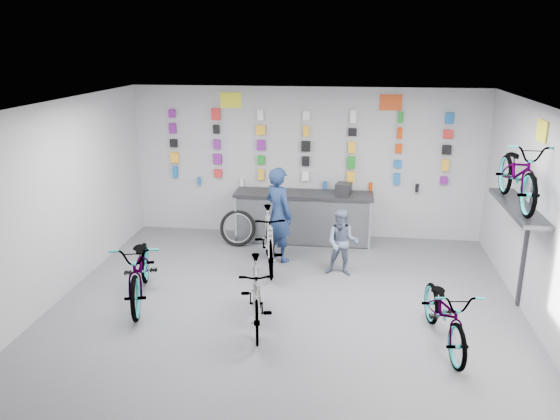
# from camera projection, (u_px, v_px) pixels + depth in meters

# --- Properties ---
(floor) EXTENTS (8.00, 8.00, 0.00)m
(floor) POSITION_uv_depth(u_px,v_px,m) (280.00, 329.00, 7.58)
(floor) COLOR #545459
(floor) RESTS_ON ground
(ceiling) EXTENTS (8.00, 8.00, 0.00)m
(ceiling) POSITION_uv_depth(u_px,v_px,m) (280.00, 112.00, 6.69)
(ceiling) COLOR white
(ceiling) RESTS_ON wall_back
(wall_back) EXTENTS (7.00, 0.00, 7.00)m
(wall_back) POSITION_uv_depth(u_px,v_px,m) (306.00, 163.00, 10.92)
(wall_back) COLOR #B5B5B8
(wall_back) RESTS_ON floor
(wall_left) EXTENTS (0.00, 8.00, 8.00)m
(wall_left) POSITION_uv_depth(u_px,v_px,m) (30.00, 217.00, 7.57)
(wall_left) COLOR #B5B5B8
(wall_left) RESTS_ON floor
(counter) EXTENTS (2.70, 0.66, 1.00)m
(counter) POSITION_uv_depth(u_px,v_px,m) (303.00, 218.00, 10.79)
(counter) COLOR black
(counter) RESTS_ON floor
(merch_wall) EXTENTS (5.57, 0.08, 1.57)m
(merch_wall) POSITION_uv_depth(u_px,v_px,m) (304.00, 149.00, 10.77)
(merch_wall) COLOR #1960AF
(merch_wall) RESTS_ON wall_back
(wall_bracket) EXTENTS (0.39, 1.90, 2.00)m
(wall_bracket) POSITION_uv_depth(u_px,v_px,m) (519.00, 213.00, 7.86)
(wall_bracket) COLOR #333338
(wall_bracket) RESTS_ON wall_right
(sign_left) EXTENTS (0.42, 0.02, 0.30)m
(sign_left) POSITION_uv_depth(u_px,v_px,m) (231.00, 100.00, 10.73)
(sign_left) COLOR #FFFA2B
(sign_left) RESTS_ON wall_back
(sign_right) EXTENTS (0.42, 0.02, 0.30)m
(sign_right) POSITION_uv_depth(u_px,v_px,m) (391.00, 102.00, 10.34)
(sign_right) COLOR #DE4B1D
(sign_right) RESTS_ON wall_back
(sign_side) EXTENTS (0.02, 0.40, 0.30)m
(sign_side) POSITION_uv_depth(u_px,v_px,m) (542.00, 131.00, 7.49)
(sign_side) COLOR #FFFA2B
(sign_side) RESTS_ON wall_right
(bike_left) EXTENTS (1.19, 2.09, 1.04)m
(bike_left) POSITION_uv_depth(u_px,v_px,m) (140.00, 268.00, 8.31)
(bike_left) COLOR gray
(bike_left) RESTS_ON floor
(bike_center) EXTENTS (0.75, 1.67, 0.97)m
(bike_center) POSITION_uv_depth(u_px,v_px,m) (256.00, 294.00, 7.54)
(bike_center) COLOR gray
(bike_center) RESTS_ON floor
(bike_right) EXTENTS (0.85, 1.80, 0.91)m
(bike_right) POSITION_uv_depth(u_px,v_px,m) (445.00, 312.00, 7.09)
(bike_right) COLOR gray
(bike_right) RESTS_ON floor
(bike_service) EXTENTS (0.86, 1.82, 1.06)m
(bike_service) POSITION_uv_depth(u_px,v_px,m) (269.00, 239.00, 9.53)
(bike_service) COLOR gray
(bike_service) RESTS_ON floor
(bike_wall) EXTENTS (0.63, 1.80, 0.95)m
(bike_wall) POSITION_uv_depth(u_px,v_px,m) (519.00, 173.00, 7.70)
(bike_wall) COLOR gray
(bike_wall) RESTS_ON wall_bracket
(clerk) EXTENTS (0.74, 0.72, 1.72)m
(clerk) POSITION_uv_depth(u_px,v_px,m) (279.00, 214.00, 9.77)
(clerk) COLOR navy
(clerk) RESTS_ON floor
(customer) EXTENTS (0.60, 0.49, 1.15)m
(customer) POSITION_uv_depth(u_px,v_px,m) (342.00, 243.00, 9.20)
(customer) COLOR slate
(customer) RESTS_ON floor
(spare_wheel) EXTENTS (0.74, 0.32, 0.71)m
(spare_wheel) POSITION_uv_depth(u_px,v_px,m) (238.00, 228.00, 10.63)
(spare_wheel) COLOR black
(spare_wheel) RESTS_ON floor
(register) EXTENTS (0.34, 0.35, 0.22)m
(register) POSITION_uv_depth(u_px,v_px,m) (344.00, 189.00, 10.51)
(register) COLOR black
(register) RESTS_ON counter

